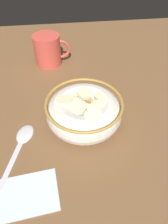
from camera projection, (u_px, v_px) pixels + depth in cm
name	position (u px, v px, depth cm)	size (l,w,h in cm)	color
ground_plane	(84.00, 124.00, 46.11)	(108.24, 108.24, 2.00)	brown
cereal_bowl	(84.00, 111.00, 43.00)	(16.26, 16.26, 6.47)	silver
spoon	(22.00, 139.00, 41.59)	(6.20, 14.86, 0.80)	silver
coffee_mug	(48.00, 50.00, 58.91)	(10.55, 7.73, 8.64)	#D84C3F
folded_napkin	(20.00, 196.00, 33.65)	(12.57, 7.54, 0.30)	silver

